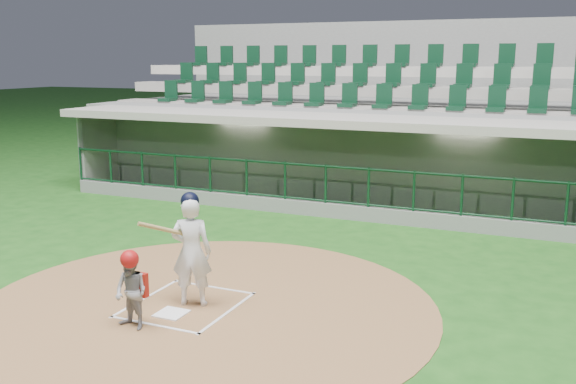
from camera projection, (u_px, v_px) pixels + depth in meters
name	position (u px, v px, depth m)	size (l,w,h in m)	color
ground	(196.00, 299.00, 10.28)	(120.00, 120.00, 0.00)	#194B15
dirt_circle	(206.00, 306.00, 9.98)	(7.20, 7.20, 0.01)	brown
home_plate	(171.00, 313.00, 9.65)	(0.43, 0.43, 0.02)	white
batter_box_chalk	(186.00, 305.00, 10.01)	(1.55, 1.80, 0.01)	white
dugout_structure	(351.00, 166.00, 17.08)	(16.40, 3.70, 3.00)	gray
seating_deck	(382.00, 136.00, 19.77)	(17.00, 6.72, 5.15)	slate
batter	(191.00, 249.00, 9.85)	(0.90, 0.94, 1.80)	white
catcher	(131.00, 290.00, 9.04)	(0.59, 0.50, 1.16)	gray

